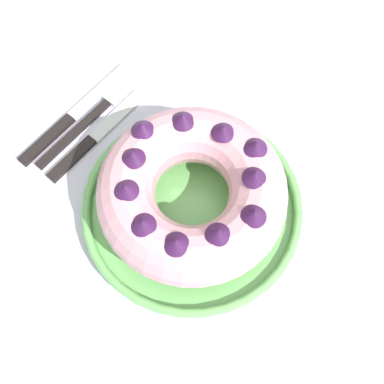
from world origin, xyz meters
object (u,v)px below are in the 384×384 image
Objects in this scene: fork at (95,114)px; cake_knife at (91,141)px; serving_dish at (192,206)px; serving_knife at (70,119)px; bundt_cake at (192,191)px.

cake_knife reaches higher than fork.
serving_dish is 1.33× the size of serving_knife.
bundt_cake is (-0.00, 0.00, 0.05)m from serving_dish.
bundt_cake is 0.22m from fork.
bundt_cake reaches higher than cake_knife.
bundt_cake is at bearing -11.65° from fork.
bundt_cake reaches higher than serving_knife.
serving_dish reaches higher than serving_knife.
serving_dish is at bearing -2.57° from cake_knife.
serving_knife is (-0.02, -0.03, -0.00)m from fork.
cake_knife is at bearing -176.43° from serving_dish.
serving_dish is 1.23× the size of bundt_cake.
serving_knife is (-0.23, -0.01, -0.06)m from bundt_cake.
fork is (-0.21, 0.03, -0.01)m from serving_dish.
fork is at bearing 54.03° from serving_knife.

